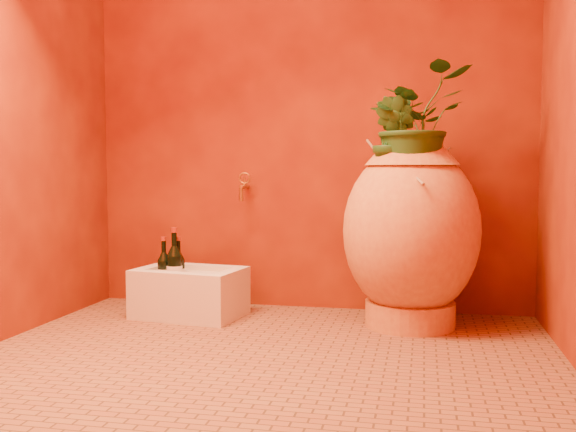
% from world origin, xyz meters
% --- Properties ---
extents(floor, '(2.50, 2.50, 0.00)m').
position_xyz_m(floor, '(0.00, 0.00, 0.00)').
color(floor, brown).
rests_on(floor, ground).
extents(wall_back, '(2.50, 0.02, 2.50)m').
position_xyz_m(wall_back, '(0.00, 1.00, 1.25)').
color(wall_back, '#5B1205').
rests_on(wall_back, ground).
extents(amphora, '(0.90, 0.90, 0.98)m').
position_xyz_m(amphora, '(0.59, 0.65, 0.49)').
color(amphora, '#C28436').
rests_on(amphora, floor).
extents(stone_basin, '(0.60, 0.45, 0.26)m').
position_xyz_m(stone_basin, '(-0.58, 0.63, 0.12)').
color(stone_basin, beige).
rests_on(stone_basin, floor).
extents(wine_bottle_a, '(0.07, 0.07, 0.29)m').
position_xyz_m(wine_bottle_a, '(-0.64, 0.63, 0.25)').
color(wine_bottle_a, black).
rests_on(wine_bottle_a, stone_basin).
extents(wine_bottle_b, '(0.07, 0.07, 0.29)m').
position_xyz_m(wine_bottle_b, '(-0.71, 0.59, 0.25)').
color(wine_bottle_b, black).
rests_on(wine_bottle_b, stone_basin).
extents(wine_bottle_c, '(0.08, 0.08, 0.34)m').
position_xyz_m(wine_bottle_c, '(-0.65, 0.58, 0.26)').
color(wine_bottle_c, black).
rests_on(wine_bottle_c, stone_basin).
extents(wall_tap, '(0.07, 0.15, 0.16)m').
position_xyz_m(wall_tap, '(-0.36, 0.92, 0.71)').
color(wall_tap, '#A37425').
rests_on(wall_tap, wall_back).
extents(plant_main, '(0.66, 0.66, 0.56)m').
position_xyz_m(plant_main, '(0.60, 0.62, 1.02)').
color(plant_main, '#1C4318').
rests_on(plant_main, amphora).
extents(plant_side, '(0.29, 0.29, 0.41)m').
position_xyz_m(plant_side, '(0.51, 0.56, 0.94)').
color(plant_side, '#1C4318').
rests_on(plant_side, amphora).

